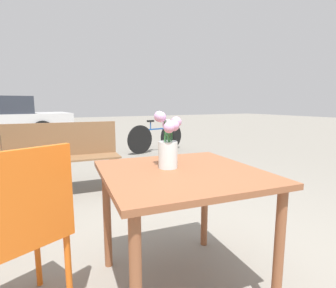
{
  "coord_description": "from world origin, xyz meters",
  "views": [
    {
      "loc": [
        -0.71,
        -1.21,
        1.08
      ],
      "look_at": [
        -0.04,
        0.09,
        0.85
      ],
      "focal_mm": 28.0,
      "sensor_mm": 36.0,
      "label": 1
    }
  ],
  "objects_px": {
    "table_front": "(181,188)",
    "cafe_chair": "(21,226)",
    "flower_vase": "(168,145)",
    "bench_middle": "(53,157)",
    "bicycle": "(156,137)"
  },
  "relations": [
    {
      "from": "bench_middle",
      "to": "bicycle",
      "type": "distance_m",
      "value": 3.05
    },
    {
      "from": "flower_vase",
      "to": "bicycle",
      "type": "height_order",
      "value": "flower_vase"
    },
    {
      "from": "flower_vase",
      "to": "bicycle",
      "type": "bearing_deg",
      "value": 65.92
    },
    {
      "from": "table_front",
      "to": "cafe_chair",
      "type": "xyz_separation_m",
      "value": [
        -0.79,
        0.11,
        -0.1
      ]
    },
    {
      "from": "flower_vase",
      "to": "bench_middle",
      "type": "height_order",
      "value": "flower_vase"
    },
    {
      "from": "bench_middle",
      "to": "table_front",
      "type": "bearing_deg",
      "value": -75.68
    },
    {
      "from": "flower_vase",
      "to": "bench_middle",
      "type": "relative_size",
      "value": 0.21
    },
    {
      "from": "cafe_chair",
      "to": "bicycle",
      "type": "height_order",
      "value": "cafe_chair"
    },
    {
      "from": "bench_middle",
      "to": "bicycle",
      "type": "bearing_deg",
      "value": 41.88
    },
    {
      "from": "flower_vase",
      "to": "cafe_chair",
      "type": "distance_m",
      "value": 0.82
    },
    {
      "from": "table_front",
      "to": "bench_middle",
      "type": "xyz_separation_m",
      "value": [
        -0.52,
        2.05,
        -0.16
      ]
    },
    {
      "from": "flower_vase",
      "to": "table_front",
      "type": "bearing_deg",
      "value": -65.0
    },
    {
      "from": "flower_vase",
      "to": "cafe_chair",
      "type": "relative_size",
      "value": 0.36
    },
    {
      "from": "table_front",
      "to": "cafe_chair",
      "type": "height_order",
      "value": "cafe_chair"
    },
    {
      "from": "table_front",
      "to": "cafe_chair",
      "type": "distance_m",
      "value": 0.81
    }
  ]
}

